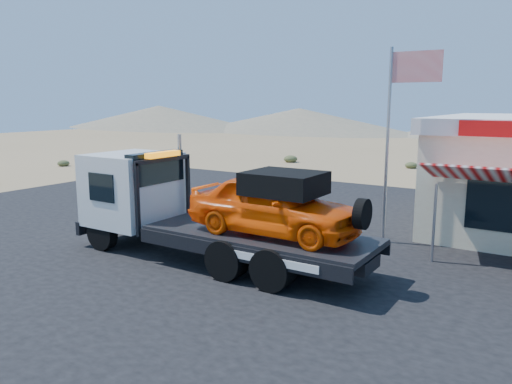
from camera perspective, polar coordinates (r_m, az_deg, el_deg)
ground at (r=14.95m, az=-9.09°, el=-7.03°), size 120.00×120.00×0.00m
asphalt_lot at (r=16.17m, az=3.42°, el=-5.54°), size 32.00×24.00×0.02m
tow_truck at (r=13.91m, az=-5.28°, el=-1.46°), size 8.86×2.63×2.96m
flagpole at (r=15.80m, az=15.69°, el=7.55°), size 1.55×0.10×6.00m
desert_scrub at (r=31.05m, az=-19.64°, el=2.02°), size 25.13×29.88×0.64m
distant_hills at (r=68.57m, az=16.45°, el=7.75°), size 126.00×48.00×4.20m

